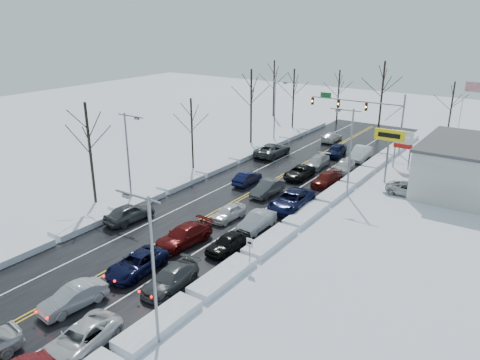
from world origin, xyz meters
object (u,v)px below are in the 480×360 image
Objects in this scene: flagpole at (462,114)px; oncoming_car_0 at (247,184)px; traffic_signal_mast at (366,110)px; tires_plus_sign at (389,139)px.

flagpole is 2.42× the size of oncoming_car_0.
traffic_signal_mast is 3.22× the size of oncoming_car_0.
flagpole is at bearing 9.73° from traffic_signal_mast.
tires_plus_sign is at bearing -59.54° from traffic_signal_mast.
traffic_signal_mast reaches higher than tires_plus_sign.
flagpole is at bearing -127.83° from oncoming_car_0.
traffic_signal_mast is 2.21× the size of tires_plus_sign.
tires_plus_sign is 16.15m from oncoming_car_0.
oncoming_car_0 is at bearing -104.19° from traffic_signal_mast.
flagpole is (11.72, 2.01, 0.45)m from traffic_signal_mast.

